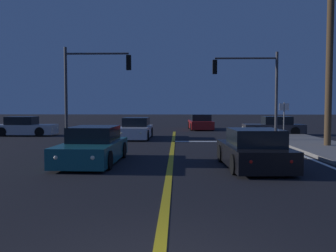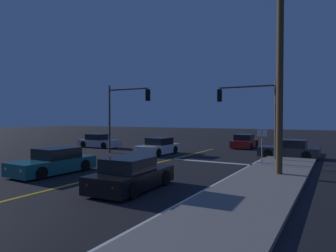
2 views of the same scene
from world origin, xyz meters
TOP-DOWN VIEW (x-y plane):
  - sidewalk_right at (7.41, 9.21)m, footprint 3.20×33.17m
  - lane_line_center at (0.00, 9.21)m, footprint 0.20×31.33m
  - lane_line_edge_right at (5.56, 9.21)m, footprint 0.16×31.33m
  - stop_bar at (2.90, 16.93)m, footprint 5.81×0.50m
  - car_following_oncoming_charcoal at (7.16, 21.79)m, footprint 4.26×2.01m
  - car_far_approaching_red at (2.27, 27.60)m, footprint 2.13×4.37m
  - car_side_waiting_silver at (-10.49, 20.80)m, footprint 4.23×1.91m
  - car_parked_curb_black at (2.85, 7.95)m, footprint 2.12×4.21m
  - car_distant_tail_white at (-2.42, 18.86)m, footprint 1.97×4.33m
  - car_lead_oncoming_teal at (-2.88, 8.92)m, footprint 2.05×4.56m
  - traffic_signal_near_right at (5.08, 19.23)m, footprint 4.19×0.28m
  - traffic_signal_far_left at (-5.13, 17.83)m, footprint 4.11×0.28m
  - utility_pole_right at (7.71, 13.79)m, footprint 1.70×0.33m
  - street_sign_corner at (6.31, 16.43)m, footprint 0.56×0.06m

SIDE VIEW (x-z plane):
  - lane_line_center at x=0.00m, z-range 0.00..0.01m
  - lane_line_edge_right at x=5.56m, z-range 0.00..0.01m
  - stop_bar at x=2.90m, z-range 0.00..0.01m
  - sidewalk_right at x=7.41m, z-range 0.00..0.15m
  - car_side_waiting_silver at x=-10.49m, z-range -0.09..1.25m
  - car_following_oncoming_charcoal at x=7.16m, z-range -0.09..1.25m
  - car_parked_curb_black at x=2.85m, z-range -0.09..1.25m
  - car_distant_tail_white at x=-2.42m, z-range -0.09..1.25m
  - car_far_approaching_red at x=2.27m, z-range -0.09..1.25m
  - car_lead_oncoming_teal at x=-2.88m, z-range -0.09..1.25m
  - street_sign_corner at x=6.31m, z-range 0.40..2.70m
  - traffic_signal_near_right at x=5.08m, z-range 0.95..6.49m
  - traffic_signal_far_left at x=-5.13m, z-range 0.96..6.64m
  - utility_pole_right at x=7.71m, z-range 0.16..10.61m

